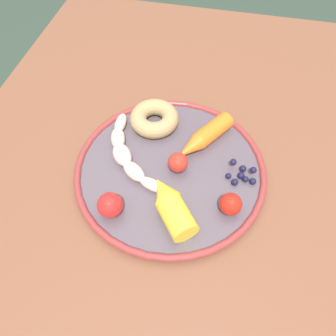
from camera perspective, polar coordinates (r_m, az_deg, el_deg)
name	(u,v)px	position (r m, az deg, el deg)	size (l,w,h in m)	color
ground_plane	(171,277)	(1.24, 0.56, -18.39)	(6.00, 6.00, 0.00)	#2F3E33
dining_table	(174,184)	(0.67, 0.98, -2.79)	(1.02, 0.80, 0.72)	brown
plate	(168,169)	(0.57, 0.00, -0.17)	(0.33, 0.33, 0.02)	#534853
banana	(127,154)	(0.57, -7.08, 2.44)	(0.16, 0.13, 0.03)	beige
carrot_orange	(204,138)	(0.59, 6.19, 5.26)	(0.12, 0.10, 0.03)	orange
carrot_yellow	(170,205)	(0.50, 0.43, -6.49)	(0.11, 0.10, 0.04)	yellow
donut	(154,118)	(0.62, -2.37, 8.57)	(0.09, 0.09, 0.03)	tan
blueberry_pile	(242,174)	(0.56, 12.63, -1.05)	(0.05, 0.05, 0.02)	#191638
tomato_near	(231,204)	(0.52, 10.76, -6.18)	(0.04, 0.04, 0.04)	red
tomato_mid	(178,162)	(0.55, 1.73, 0.96)	(0.03, 0.03, 0.03)	red
tomato_far	(110,205)	(0.51, -9.99, -6.35)	(0.04, 0.04, 0.04)	red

